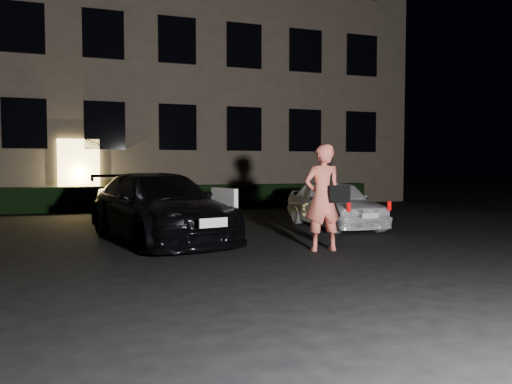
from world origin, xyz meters
name	(u,v)px	position (x,y,z in m)	size (l,w,h in m)	color
ground	(296,259)	(0.00, 0.00, 0.00)	(80.00, 80.00, 0.00)	black
building	(161,66)	(0.00, 14.99, 6.00)	(20.00, 8.11, 12.00)	brown
hedge	(181,197)	(0.00, 10.50, 0.42)	(15.00, 0.70, 0.85)	black
sedan	(159,207)	(-1.86, 2.86, 0.71)	(2.98, 5.17, 1.41)	black
hatch	(334,203)	(2.66, 3.63, 0.61)	(1.54, 3.62, 1.22)	white
man	(323,197)	(0.80, 0.57, 0.98)	(0.81, 0.51, 1.96)	#EE6C58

